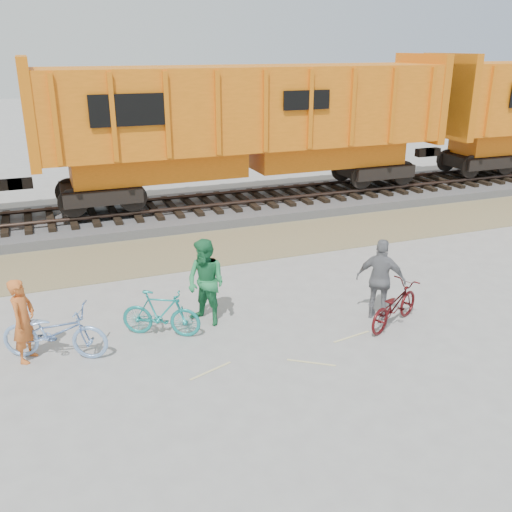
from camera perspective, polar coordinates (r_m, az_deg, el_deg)
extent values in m
plane|color=#9E9E99|center=(11.35, -0.85, -8.48)|extent=(120.00, 120.00, 0.00)
cube|color=#8C7D57|center=(16.17, -7.68, 0.42)|extent=(120.00, 3.00, 0.02)
cube|color=slate|center=(19.39, -10.21, 4.09)|extent=(120.00, 4.00, 0.30)
cube|color=black|center=(19.33, -10.25, 4.69)|extent=(0.22, 2.60, 0.12)
cube|color=black|center=(21.47, 7.08, 6.42)|extent=(0.22, 2.60, 0.12)
cylinder|color=#382821|center=(18.62, -9.83, 4.49)|extent=(120.00, 0.12, 0.12)
cylinder|color=#382821|center=(19.99, -10.69, 5.53)|extent=(120.00, 0.12, 0.12)
cube|color=black|center=(20.07, -0.79, 7.30)|extent=(11.20, 2.20, 0.80)
cube|color=orange|center=(19.90, -0.80, 9.68)|extent=(11.76, 1.65, 0.90)
cube|color=orange|center=(19.65, -0.82, 14.70)|extent=(14.00, 3.00, 2.60)
cube|color=#D1650D|center=(18.42, -21.80, 13.24)|extent=(0.30, 3.06, 3.10)
cube|color=#D1650D|center=(22.94, 16.01, 15.02)|extent=(0.30, 3.06, 3.10)
cube|color=black|center=(17.04, -12.63, 14.04)|extent=(2.20, 0.04, 0.90)
cube|color=#D1650D|center=(23.74, 18.61, 14.91)|extent=(0.30, 3.06, 3.10)
imported|color=#80A5DD|center=(11.20, -19.50, -7.18)|extent=(2.08, 1.44, 1.04)
imported|color=teal|center=(11.49, -9.49, -5.69)|extent=(1.61, 1.17, 0.96)
imported|color=#460C0E|center=(12.10, 13.65, -4.80)|extent=(1.79, 1.30, 0.90)
imported|color=#CA6025|center=(11.18, -22.25, -5.98)|extent=(0.61, 0.69, 1.60)
imported|color=#237B45|center=(11.70, -5.03, -2.67)|extent=(1.07, 1.12, 1.82)
imported|color=slate|center=(12.17, 12.38, -2.32)|extent=(1.04, 1.01, 1.76)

